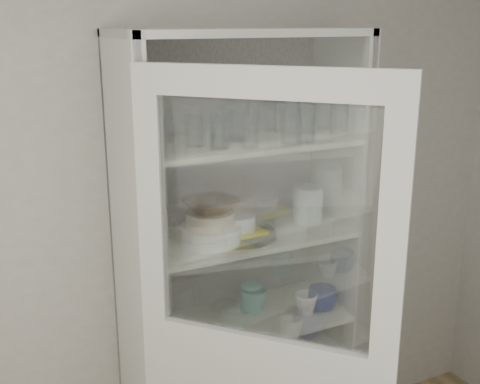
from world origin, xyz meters
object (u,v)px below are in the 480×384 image
goblet_1 (230,116)px  pantry_cabinet (234,296)px  white_ramekin (239,222)px  white_canister (151,325)px  cream_bowl (210,219)px  mug_blue (322,298)px  plate_stack_back (143,226)px  mug_white (306,304)px  yellow_trivet (239,231)px  glass_platter (239,234)px  terracotta_bowl (210,205)px  goblet_2 (275,110)px  measuring_cups (195,338)px  teal_jar (251,298)px  mug_teal (255,300)px  goblet_3 (281,112)px  grey_bowl_stack (308,204)px  goblet_0 (137,123)px  plate_stack_front (211,234)px

goblet_1 → pantry_cabinet: bearing=-47.9°
white_ramekin → white_canister: 0.56m
cream_bowl → mug_blue: cream_bowl is taller
goblet_1 → mug_blue: size_ratio=1.31×
plate_stack_back → mug_white: plate_stack_back is taller
goblet_1 → white_ramekin: bearing=-97.1°
yellow_trivet → mug_blue: bearing=-8.1°
pantry_cabinet → glass_platter: pantry_cabinet is taller
terracotta_bowl → goblet_2: bearing=23.3°
terracotta_bowl → measuring_cups: bearing=-151.8°
teal_jar → white_canister: size_ratio=0.99×
goblet_1 → cream_bowl: size_ratio=0.88×
teal_jar → mug_teal: bearing=-34.0°
mug_blue → teal_jar: bearing=152.2°
goblet_3 → teal_jar: goblet_3 is taller
mug_teal → plate_stack_back: bearing=159.0°
glass_platter → white_ramekin: 0.05m
cream_bowl → white_canister: (-0.25, 0.05, -0.44)m
terracotta_bowl → glass_platter: 0.20m
white_canister → grey_bowl_stack: bearing=-0.5°
glass_platter → white_ramekin: bearing=0.0°
white_ramekin → yellow_trivet: bearing=0.0°
goblet_1 → mug_white: goblet_1 is taller
pantry_cabinet → cream_bowl: size_ratio=10.62×
grey_bowl_stack → glass_platter: bearing=-174.6°
goblet_2 → grey_bowl_stack: goblet_2 is taller
white_ramekin → mug_teal: bearing=31.1°
glass_platter → grey_bowl_stack: grey_bowl_stack is taller
mug_blue → mug_white: (-0.09, -0.01, -0.00)m
cream_bowl → teal_jar: 0.51m
mug_blue → mug_teal: bearing=152.7°
yellow_trivet → mug_blue: yellow_trivet is taller
goblet_3 → mug_teal: bearing=-155.6°
goblet_2 → grey_bowl_stack: bearing=-47.5°
pantry_cabinet → terracotta_bowl: (-0.16, -0.11, 0.48)m
goblet_3 → measuring_cups: goblet_3 is taller
mug_teal → mug_white: (0.18, -0.14, -0.00)m
goblet_3 → plate_stack_back: size_ratio=0.81×
mug_white → teal_jar: teal_jar is taller
goblet_3 → mug_blue: (0.12, -0.20, -0.83)m
teal_jar → goblet_0: bearing=177.6°
goblet_0 → plate_stack_front: size_ratio=0.73×
goblet_3 → white_canister: bearing=-171.1°
grey_bowl_stack → measuring_cups: size_ratio=1.78×
mug_teal → measuring_cups: 0.38m
pantry_cabinet → yellow_trivet: pantry_cabinet is taller
yellow_trivet → white_canister: size_ratio=1.53×
glass_platter → measuring_cups: glass_platter is taller
goblet_2 → glass_platter: goblet_2 is taller
goblet_3 → white_ramekin: bearing=-152.6°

